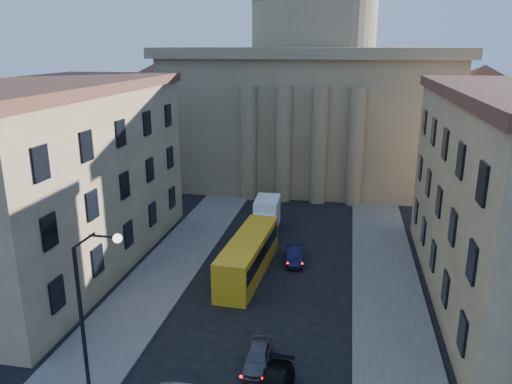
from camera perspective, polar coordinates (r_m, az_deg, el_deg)
sidewalk_left at (r=37.21m, az=-12.45°, el=-11.46°), size 5.00×60.00×0.15m
sidewalk_right at (r=34.79m, az=15.18°, el=-13.75°), size 5.00×60.00×0.15m
church at (r=67.96m, az=6.36°, el=11.79°), size 68.02×28.76×36.60m
building_left at (r=41.79m, az=-21.75°, el=1.66°), size 11.60×26.60×14.70m
street_lamp at (r=26.30m, az=-18.53°, el=-11.51°), size 2.62×0.44×8.83m
car_right_far at (r=29.14m, az=0.17°, el=-18.33°), size 1.63×3.68×1.23m
car_right_distant at (r=41.54m, az=4.40°, el=-7.20°), size 1.80×3.91×1.24m
city_bus at (r=38.99m, az=-0.88°, el=-7.17°), size 3.09×10.88×3.03m
box_truck at (r=47.82m, az=1.17°, el=-2.87°), size 2.39×5.63×3.05m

